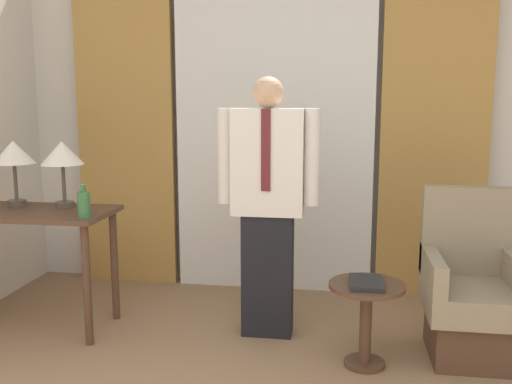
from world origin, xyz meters
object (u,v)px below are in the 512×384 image
at_px(bottle_near_edge, 84,204).
at_px(book, 366,283).
at_px(desk, 33,231).
at_px(person, 268,199).
at_px(table_lamp_right, 62,156).
at_px(table_lamp_left, 14,155).
at_px(side_table, 366,310).
at_px(armchair, 471,297).

height_order(bottle_near_edge, book, bottle_near_edge).
bearing_deg(bottle_near_edge, book, -3.12).
xyz_separation_m(desk, person, (1.52, 0.12, 0.23)).
xyz_separation_m(table_lamp_right, bottle_near_edge, (0.27, -0.29, -0.26)).
height_order(table_lamp_left, side_table, table_lamp_left).
distance_m(bottle_near_edge, armchair, 2.36).
relative_size(bottle_near_edge, person, 0.13).
height_order(table_lamp_right, person, person).
bearing_deg(book, armchair, 23.23).
xyz_separation_m(table_lamp_right, armchair, (2.57, -0.12, -0.78)).
height_order(table_lamp_right, side_table, table_lamp_right).
height_order(desk, bottle_near_edge, bottle_near_edge).
relative_size(table_lamp_right, side_table, 0.91).
relative_size(armchair, book, 3.90).
distance_m(table_lamp_left, person, 1.71).
relative_size(table_lamp_right, person, 0.27).
height_order(bottle_near_edge, person, person).
relative_size(table_lamp_left, book, 1.75).
bearing_deg(bottle_near_edge, desk, 158.56).
relative_size(table_lamp_left, person, 0.27).
distance_m(desk, armchair, 2.76).
xyz_separation_m(desk, table_lamp_right, (0.17, 0.12, 0.48)).
bearing_deg(desk, table_lamp_left, 145.85).
distance_m(table_lamp_right, bottle_near_edge, 0.47).
bearing_deg(armchair, side_table, -158.91).
bearing_deg(table_lamp_left, bottle_near_edge, -25.27).
bearing_deg(bottle_near_edge, table_lamp_left, 154.73).
height_order(armchair, side_table, armchair).
xyz_separation_m(table_lamp_right, person, (1.35, 0.01, -0.25)).
bearing_deg(person, bottle_near_edge, -164.62).
relative_size(bottle_near_edge, side_table, 0.42).
bearing_deg(armchair, table_lamp_right, 177.43).
relative_size(table_lamp_right, book, 1.75).
xyz_separation_m(person, side_table, (0.61, -0.36, -0.55)).
relative_size(table_lamp_right, armchair, 0.45).
distance_m(table_lamp_left, armchair, 3.02).
bearing_deg(bottle_near_edge, person, 15.38).
bearing_deg(desk, table_lamp_right, 34.15).
relative_size(table_lamp_left, table_lamp_right, 1.00).
bearing_deg(book, person, 147.20).
distance_m(desk, table_lamp_right, 0.52).
xyz_separation_m(bottle_near_edge, person, (1.08, 0.30, 0.01)).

